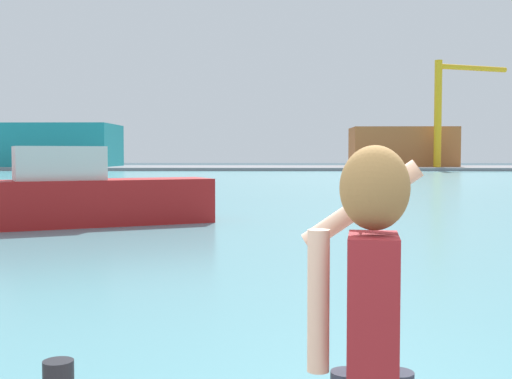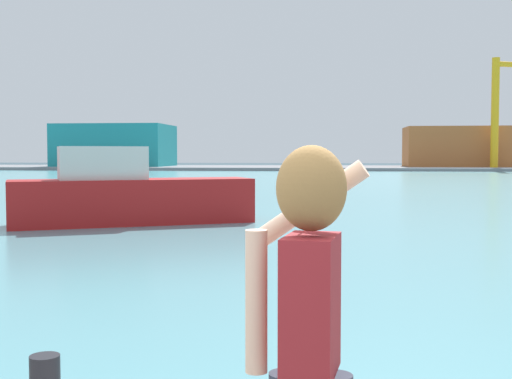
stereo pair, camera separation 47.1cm
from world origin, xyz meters
TOP-DOWN VIEW (x-y plane):
  - ground_plane at (0.00, 50.00)m, footprint 220.00×220.00m
  - harbor_water at (0.00, 52.00)m, footprint 140.00×100.00m
  - far_shore_dock at (0.00, 92.00)m, footprint 140.00×20.00m
  - person_photographer at (0.57, 0.22)m, footprint 0.53×0.56m
  - boat_moored at (-5.51, 17.47)m, footprint 7.40×4.86m
  - warehouse_left at (-30.53, 92.09)m, footprint 15.72×11.50m
  - warehouse_right at (18.44, 93.55)m, footprint 14.44×8.30m
  - port_crane at (23.44, 88.23)m, footprint 10.90×5.10m

SIDE VIEW (x-z plane):
  - ground_plane at x=0.00m, z-range 0.00..0.00m
  - harbor_water at x=0.00m, z-range 0.00..0.02m
  - far_shore_dock at x=0.00m, z-range 0.00..0.43m
  - boat_moored at x=-5.51m, z-range -0.29..2.09m
  - person_photographer at x=0.57m, z-range 0.66..2.40m
  - warehouse_right at x=18.44m, z-range 0.43..5.97m
  - warehouse_left at x=-30.53m, z-range 0.43..6.42m
  - port_crane at x=23.44m, z-range 2.18..16.44m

